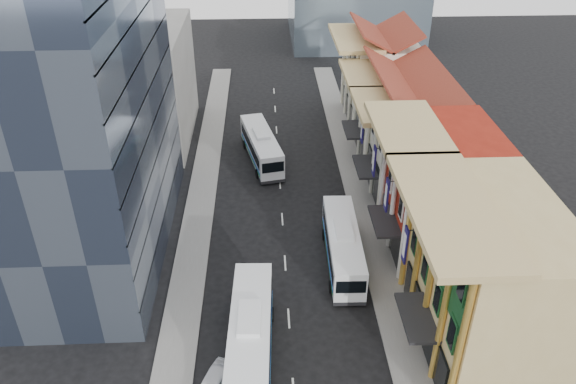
{
  "coord_description": "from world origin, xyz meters",
  "views": [
    {
      "loc": [
        -1.54,
        -24.71,
        31.96
      ],
      "look_at": [
        0.42,
        18.51,
        5.34
      ],
      "focal_mm": 35.0,
      "sensor_mm": 36.0,
      "label": 1
    }
  ],
  "objects_px": {
    "office_tower": "(73,93)",
    "bus_left_far": "(261,146)",
    "bus_left_near": "(250,337)",
    "bus_right": "(343,245)",
    "shophouse_tan": "(489,280)"
  },
  "relations": [
    {
      "from": "bus_left_far",
      "to": "bus_right",
      "type": "height_order",
      "value": "bus_left_far"
    },
    {
      "from": "shophouse_tan",
      "to": "office_tower",
      "type": "relative_size",
      "value": 0.47
    },
    {
      "from": "bus_left_near",
      "to": "bus_left_far",
      "type": "bearing_deg",
      "value": 90.37
    },
    {
      "from": "shophouse_tan",
      "to": "office_tower",
      "type": "height_order",
      "value": "office_tower"
    },
    {
      "from": "shophouse_tan",
      "to": "office_tower",
      "type": "distance_m",
      "value": 35.19
    },
    {
      "from": "bus_left_near",
      "to": "bus_right",
      "type": "distance_m",
      "value": 13.34
    },
    {
      "from": "office_tower",
      "to": "bus_left_far",
      "type": "height_order",
      "value": "office_tower"
    },
    {
      "from": "shophouse_tan",
      "to": "bus_left_far",
      "type": "bearing_deg",
      "value": 118.45
    },
    {
      "from": "shophouse_tan",
      "to": "bus_left_near",
      "type": "distance_m",
      "value": 17.4
    },
    {
      "from": "shophouse_tan",
      "to": "office_tower",
      "type": "bearing_deg",
      "value": 155.7
    },
    {
      "from": "office_tower",
      "to": "bus_left_far",
      "type": "distance_m",
      "value": 25.24
    },
    {
      "from": "office_tower",
      "to": "bus_left_near",
      "type": "height_order",
      "value": "office_tower"
    },
    {
      "from": "bus_left_far",
      "to": "bus_right",
      "type": "bearing_deg",
      "value": -82.05
    },
    {
      "from": "shophouse_tan",
      "to": "bus_left_far",
      "type": "height_order",
      "value": "shophouse_tan"
    },
    {
      "from": "shophouse_tan",
      "to": "bus_left_far",
      "type": "xyz_separation_m",
      "value": [
        -16.0,
        29.53,
        -4.06
      ]
    }
  ]
}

